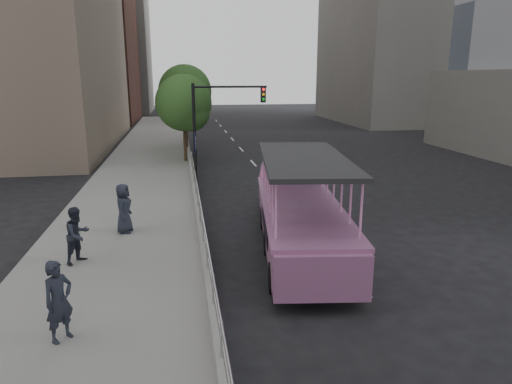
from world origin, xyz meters
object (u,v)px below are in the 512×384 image
(duck_boat, at_px, (297,209))
(street_tree_far, at_px, (186,94))
(car, at_px, (292,159))
(parking_sign, at_px, (196,156))
(street_tree_near, at_px, (185,105))
(pedestrian_far, at_px, (124,208))
(traffic_signal, at_px, (215,114))
(pedestrian_mid, at_px, (78,235))
(pedestrian_near, at_px, (59,301))

(duck_boat, xyz_separation_m, street_tree_far, (-3.22, 20.77, 3.11))
(duck_boat, distance_m, car, 12.07)
(street_tree_far, bearing_deg, duck_boat, -81.18)
(parking_sign, relative_size, street_tree_near, 0.51)
(pedestrian_far, bearing_deg, duck_boat, -91.62)
(traffic_signal, height_order, street_tree_far, street_tree_far)
(pedestrian_far, bearing_deg, traffic_signal, -11.51)
(pedestrian_mid, relative_size, parking_sign, 0.57)
(car, height_order, pedestrian_far, pedestrian_far)
(pedestrian_near, xyz_separation_m, street_tree_far, (3.15, 26.24, 3.14))
(duck_boat, distance_m, pedestrian_mid, 6.98)
(pedestrian_near, bearing_deg, parking_sign, 27.20)
(car, bearing_deg, traffic_signal, -165.74)
(pedestrian_near, bearing_deg, street_tree_far, 34.36)
(pedestrian_mid, xyz_separation_m, pedestrian_far, (1.02, 2.50, 0.03))
(pedestrian_mid, distance_m, pedestrian_far, 2.70)
(duck_boat, bearing_deg, pedestrian_near, -139.38)
(parking_sign, bearing_deg, street_tree_near, 92.42)
(duck_boat, height_order, car, duck_boat)
(street_tree_near, bearing_deg, car, -26.08)
(street_tree_near, bearing_deg, street_tree_far, 88.09)
(car, bearing_deg, street_tree_far, 132.68)
(pedestrian_mid, height_order, traffic_signal, traffic_signal)
(car, xyz_separation_m, parking_sign, (-5.87, -4.17, 1.04))
(pedestrian_far, relative_size, traffic_signal, 0.33)
(car, height_order, street_tree_far, street_tree_far)
(pedestrian_far, distance_m, traffic_signal, 11.14)
(pedestrian_far, xyz_separation_m, traffic_signal, (4.01, 10.13, 2.34))
(traffic_signal, bearing_deg, car, 5.09)
(duck_boat, relative_size, traffic_signal, 1.91)
(pedestrian_near, distance_m, street_tree_near, 20.63)
(duck_boat, height_order, traffic_signal, traffic_signal)
(duck_boat, bearing_deg, pedestrian_far, 168.29)
(duck_boat, bearing_deg, parking_sign, 112.37)
(duck_boat, height_order, pedestrian_mid, duck_boat)
(pedestrian_mid, bearing_deg, street_tree_near, 23.95)
(car, xyz_separation_m, street_tree_near, (-6.17, 3.02, 3.04))
(pedestrian_near, relative_size, street_tree_near, 0.30)
(pedestrian_mid, distance_m, traffic_signal, 13.80)
(pedestrian_near, distance_m, pedestrian_mid, 4.21)
(pedestrian_far, bearing_deg, parking_sign, -13.03)
(parking_sign, xyz_separation_m, traffic_signal, (1.29, 3.76, 1.67))
(street_tree_far, bearing_deg, car, -56.49)
(pedestrian_mid, distance_m, street_tree_near, 16.64)
(duck_boat, relative_size, car, 2.16)
(parking_sign, relative_size, street_tree_far, 0.45)
(street_tree_near, bearing_deg, pedestrian_far, -100.10)
(pedestrian_far, bearing_deg, street_tree_near, -0.01)
(pedestrian_near, height_order, parking_sign, parking_sign)
(car, xyz_separation_m, pedestrian_far, (-8.59, -10.54, 0.38))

